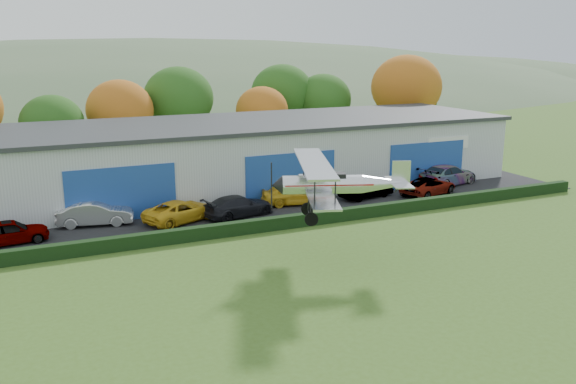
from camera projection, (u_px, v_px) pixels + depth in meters
name	position (u px, v px, depth m)	size (l,w,h in m)	color
ground	(412.00, 351.00, 22.70)	(300.00, 300.00, 0.00)	#3D5B1C
apron	(271.00, 208.00, 42.49)	(48.00, 9.00, 0.05)	black
hedge	(300.00, 220.00, 38.15)	(46.00, 0.60, 0.80)	black
hangar	(260.00, 153.00, 48.83)	(40.60, 12.60, 5.30)	#B2B7BC
tree_belt	(171.00, 104.00, 57.66)	(75.70, 13.22, 10.12)	#3D2614
distant_hills	(57.00, 145.00, 148.02)	(430.00, 196.00, 56.00)	#4C6642
car_0	(9.00, 232.00, 34.57)	(1.71, 4.24, 1.44)	gray
car_1	(95.00, 213.00, 38.18)	(1.63, 4.68, 1.54)	silver
car_2	(181.00, 211.00, 38.96)	(2.31, 5.00, 1.39)	gold
car_3	(238.00, 206.00, 40.11)	(1.98, 4.88, 1.42)	black
car_4	(295.00, 193.00, 43.10)	(1.93, 4.80, 1.64)	gold
car_5	(366.00, 189.00, 44.91)	(1.51, 4.32, 1.42)	gray
car_6	(429.00, 186.00, 45.73)	(2.26, 4.91, 1.36)	gray
car_7	(448.00, 175.00, 49.12)	(2.31, 5.68, 1.65)	gray
biplane	(334.00, 182.00, 31.07)	(7.28, 8.20, 3.10)	silver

